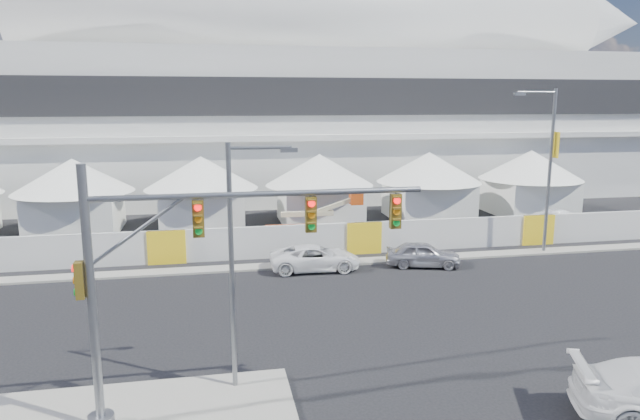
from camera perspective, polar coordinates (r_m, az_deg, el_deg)
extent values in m
plane|color=black|center=(21.64, -1.03, -15.11)|extent=(160.00, 160.00, 0.00)
cube|color=gray|center=(40.45, 24.70, -3.59)|extent=(80.00, 1.20, 0.12)
cube|color=silver|center=(62.25, -0.50, 8.63)|extent=(80.00, 24.00, 14.00)
cube|color=black|center=(50.30, 2.07, 11.27)|extent=(68.00, 0.30, 3.20)
cube|color=silver|center=(50.16, 2.11, 7.27)|extent=(72.00, 0.80, 0.50)
cylinder|color=silver|center=(60.80, -0.15, 18.76)|extent=(57.60, 8.40, 8.40)
cylinder|color=silver|center=(61.15, 1.79, 18.32)|extent=(51.60, 6.80, 6.80)
cylinder|color=silver|center=(61.56, 3.69, 17.86)|extent=(45.60, 5.20, 5.20)
cone|color=silver|center=(74.30, 26.72, 16.39)|extent=(8.00, 7.60, 7.60)
cube|color=white|center=(44.94, -23.22, -0.21)|extent=(6.00, 6.00, 3.00)
cone|color=white|center=(44.54, -23.48, 3.20)|extent=(8.40, 8.40, 2.40)
cube|color=white|center=(43.90, -11.67, 0.21)|extent=(6.00, 6.00, 3.00)
cone|color=white|center=(43.49, -11.81, 3.70)|extent=(8.40, 8.40, 2.40)
cube|color=white|center=(44.68, -0.06, 0.62)|extent=(6.00, 6.00, 3.00)
cone|color=white|center=(44.27, -0.06, 4.06)|extent=(8.40, 8.40, 2.40)
cube|color=white|center=(47.19, 10.73, 0.98)|extent=(6.00, 6.00, 3.00)
cone|color=white|center=(46.81, 10.85, 4.24)|extent=(8.40, 8.40, 2.40)
cube|color=white|center=(51.19, 20.14, 1.27)|extent=(6.00, 6.00, 3.00)
cone|color=white|center=(50.84, 20.34, 4.27)|extent=(8.40, 8.40, 2.40)
cube|color=silver|center=(35.95, 4.39, -2.78)|extent=(70.00, 0.25, 2.00)
imported|color=#B9B8BE|center=(33.61, 10.25, -4.37)|extent=(2.79, 4.57, 1.45)
imported|color=white|center=(32.41, -0.47, -4.79)|extent=(2.58, 5.23, 1.43)
imported|color=white|center=(45.99, 23.02, -0.98)|extent=(4.05, 4.06, 1.40)
cylinder|color=slate|center=(17.24, -21.86, -8.51)|extent=(0.26, 0.26, 7.69)
cylinder|color=slate|center=(16.26, -5.92, 1.60)|extent=(9.52, 0.17, 0.17)
cube|color=#594714|center=(16.32, -12.07, -0.86)|extent=(0.32, 0.22, 1.05)
cube|color=#594714|center=(16.56, -0.92, -0.44)|extent=(0.32, 0.22, 1.05)
cube|color=#594714|center=(17.19, 7.56, -0.12)|extent=(0.32, 0.22, 1.05)
cube|color=#594714|center=(17.10, -22.90, -6.49)|extent=(0.22, 0.32, 1.05)
cylinder|color=gray|center=(18.57, -8.82, -5.82)|extent=(0.16, 0.16, 8.08)
cylinder|color=gray|center=(17.91, -6.01, 6.23)|extent=(1.97, 0.11, 0.11)
cube|color=gray|center=(18.02, -3.14, 6.01)|extent=(0.54, 0.22, 0.13)
cylinder|color=gray|center=(38.04, 21.98, 3.50)|extent=(0.20, 0.20, 10.20)
cylinder|color=gray|center=(37.12, 20.87, 10.96)|extent=(2.49, 0.14, 0.14)
cube|color=gray|center=(36.54, 19.32, 10.89)|extent=(0.68, 0.28, 0.17)
cube|color=yellow|center=(38.03, 22.52, 6.03)|extent=(0.03, 0.68, 1.59)
cube|color=#C94712|center=(38.98, -2.93, -2.40)|extent=(3.45, 1.62, 1.04)
cube|color=beige|center=(38.86, -1.29, -0.36)|extent=(3.60, 0.45, 0.33)
cube|color=beige|center=(39.15, 1.70, 0.56)|extent=(2.79, 0.37, 1.15)
cube|color=#C94712|center=(39.38, 3.58, 1.30)|extent=(0.88, 0.88, 0.94)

